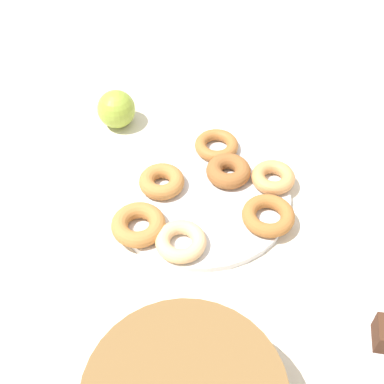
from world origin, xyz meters
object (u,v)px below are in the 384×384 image
at_px(donut_plate, 200,195).
at_px(donut_0, 162,181).
at_px(donut_5, 273,177).
at_px(donut_4, 181,241).
at_px(donut_6, 228,171).
at_px(donut_3, 269,214).
at_px(apple, 116,109).
at_px(donut_1, 138,225).
at_px(donut_2, 217,145).

bearing_deg(donut_plate, donut_0, 17.39).
bearing_deg(donut_plate, donut_5, -139.84).
height_order(donut_4, donut_6, donut_6).
xyz_separation_m(donut_3, apple, (0.38, -0.10, 0.01)).
height_order(donut_1, donut_3, donut_1).
bearing_deg(donut_6, donut_0, 41.04).
relative_size(donut_5, donut_6, 0.97).
relative_size(donut_5, apple, 1.02).
bearing_deg(donut_6, donut_plate, 66.50).
xyz_separation_m(donut_1, donut_2, (-0.02, -0.24, -0.00)).
distance_m(donut_5, apple, 0.36).
height_order(donut_2, apple, apple).
bearing_deg(donut_2, donut_1, 84.58).
bearing_deg(donut_4, apple, -38.14).
relative_size(donut_2, donut_5, 1.06).
xyz_separation_m(donut_5, apple, (0.35, -0.01, 0.01)).
bearing_deg(donut_0, apple, -33.42).
bearing_deg(donut_0, donut_plate, -162.61).
bearing_deg(donut_plate, donut_2, -77.11).
distance_m(donut_1, apple, 0.30).
distance_m(donut_0, donut_2, 0.14).
bearing_deg(donut_3, donut_plate, 1.43).
bearing_deg(donut_3, donut_5, -71.41).
xyz_separation_m(donut_1, donut_6, (-0.08, -0.19, 0.00)).
bearing_deg(donut_5, donut_6, 19.31).
bearing_deg(donut_1, apple, -48.31).
distance_m(donut_0, donut_1, 0.11).
bearing_deg(donut_0, donut_6, -138.96).
distance_m(donut_3, donut_6, 0.12).
xyz_separation_m(donut_0, donut_1, (-0.02, 0.10, 0.00)).
bearing_deg(donut_6, donut_2, -46.14).
xyz_separation_m(donut_3, donut_4, (0.10, 0.12, -0.00)).
relative_size(donut_plate, donut_6, 3.96).
height_order(donut_2, donut_5, donut_5).
bearing_deg(apple, donut_plate, 158.39).
height_order(donut_plate, donut_6, donut_6).
xyz_separation_m(donut_2, donut_6, (-0.05, 0.06, 0.00)).
relative_size(donut_4, apple, 1.08).
height_order(donut_plate, apple, apple).
height_order(donut_plate, donut_2, donut_2).
relative_size(donut_0, donut_3, 0.91).
xyz_separation_m(donut_0, donut_2, (-0.04, -0.14, -0.00)).
bearing_deg(donut_5, donut_0, 32.41).
bearing_deg(donut_6, donut_1, 67.90).
xyz_separation_m(donut_1, donut_4, (-0.08, -0.01, -0.00)).
bearing_deg(donut_0, donut_3, -173.03).
height_order(donut_5, apple, apple).
bearing_deg(donut_2, donut_3, 144.77).
distance_m(donut_2, apple, 0.22).
height_order(donut_plate, donut_0, donut_0).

